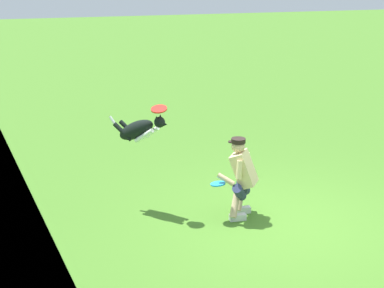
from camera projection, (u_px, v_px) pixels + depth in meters
The scene contains 5 objects.
ground_plane at pixel (285, 225), 8.88m from camera, with size 60.00×60.00×0.00m, color #437625.
person at pixel (241, 176), 8.95m from camera, with size 0.71×0.62×1.29m.
dog at pixel (139, 130), 9.02m from camera, with size 0.84×0.79×0.57m.
frisbee_flying at pixel (159, 109), 8.72m from camera, with size 0.25×0.25×0.02m, color red.
frisbee_held at pixel (218, 184), 8.86m from camera, with size 0.23×0.23×0.02m, color #2398E0.
Camera 1 is at (3.30, 7.46, 4.01)m, focal length 54.18 mm.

